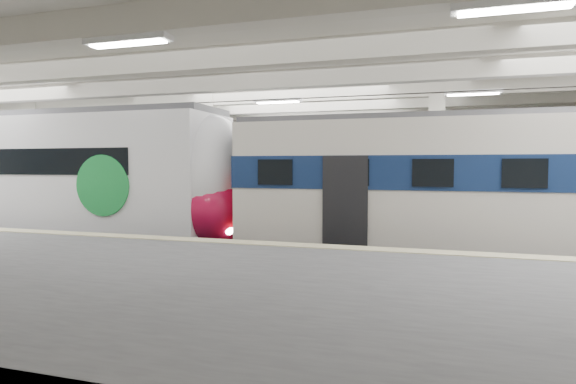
% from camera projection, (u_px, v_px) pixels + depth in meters
% --- Properties ---
extents(station_hall, '(36.00, 24.00, 5.75)m').
position_uv_depth(station_hall, '(232.00, 149.00, 12.32)').
color(station_hall, black).
rests_on(station_hall, ground).
extents(modern_emu, '(14.21, 2.93, 4.56)m').
position_uv_depth(modern_emu, '(73.00, 183.00, 15.98)').
color(modern_emu, white).
rests_on(modern_emu, ground).
extents(older_rer, '(12.35, 2.73, 4.12)m').
position_uv_depth(older_rer, '(472.00, 191.00, 12.27)').
color(older_rer, silver).
rests_on(older_rer, ground).
extents(far_train, '(13.25, 2.87, 4.25)m').
position_uv_depth(far_train, '(173.00, 179.00, 21.07)').
color(far_train, white).
rests_on(far_train, ground).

